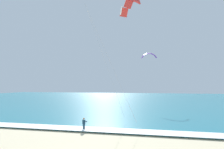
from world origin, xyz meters
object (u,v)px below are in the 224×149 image
surfboard (84,131)px  kite_primary (130,3)px  kitesurfer (84,124)px  kite_distant (149,55)px

surfboard → kite_primary: bearing=27.9°
surfboard → kitesurfer: (0.01, 0.02, 0.91)m
kitesurfer → kite_distant: kite_distant is taller
kitesurfer → kite_primary: (5.78, 3.05, 16.81)m
kitesurfer → surfboard: bearing=-111.3°
kitesurfer → kite_primary: 18.04m
surfboard → kite_primary: 18.90m
kite_primary → surfboard: bearing=-152.1°
surfboard → kite_distant: kite_distant is taller
kitesurfer → kite_primary: bearing=27.8°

